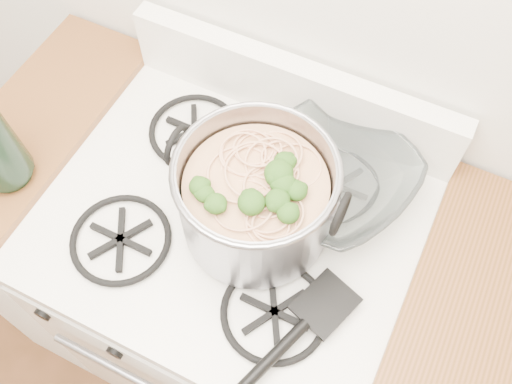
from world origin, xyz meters
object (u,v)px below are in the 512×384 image
object	(u,v)px
stock_pot	(256,198)
spatula	(326,302)
gas_range	(237,295)
glass_bowl	(331,181)

from	to	relation	value
stock_pot	spatula	distance (m)	0.23
gas_range	stock_pot	bearing A→B (deg)	4.33
stock_pot	glass_bowl	distance (m)	0.19
spatula	glass_bowl	distance (m)	0.26
gas_range	stock_pot	distance (m)	0.58
stock_pot	glass_bowl	size ratio (longest dim) A/B	2.59
gas_range	stock_pot	xyz separation A→B (m)	(0.06, 0.00, 0.58)
gas_range	stock_pot	size ratio (longest dim) A/B	2.78
gas_range	spatula	bearing A→B (deg)	-20.81
stock_pot	glass_bowl	bearing A→B (deg)	54.79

